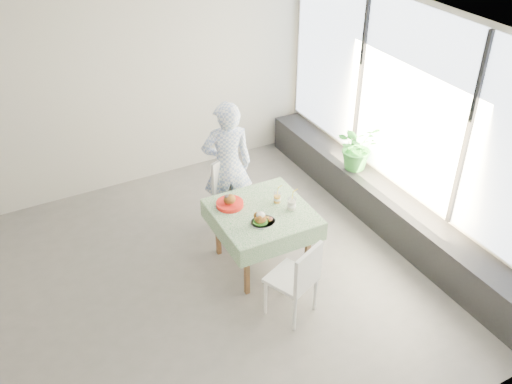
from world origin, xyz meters
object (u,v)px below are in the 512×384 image
main_dish (262,219)px  potted_plant (357,146)px  cafe_table (262,231)px  chair_near (292,292)px  juice_cup_orange (277,198)px  diner (227,166)px  chair_far (237,208)px

main_dish → potted_plant: potted_plant is taller
cafe_table → chair_near: bearing=-97.5°
cafe_table → chair_near: size_ratio=1.16×
juice_cup_orange → chair_near: bearing=-110.3°
cafe_table → main_dish: bearing=-119.9°
cafe_table → diner: diner is taller
diner → potted_plant: 1.75m
chair_far → diner: size_ratio=0.57×
chair_near → juice_cup_orange: (0.34, 0.91, 0.52)m
chair_far → juice_cup_orange: 0.87m
cafe_table → main_dish: (-0.12, -0.20, 0.33)m
juice_cup_orange → potted_plant: bearing=19.3°
diner → chair_far: bearing=122.9°
cafe_table → juice_cup_orange: juice_cup_orange is taller
diner → chair_near: bearing=100.3°
cafe_table → potted_plant: potted_plant is taller
potted_plant → main_dish: bearing=-156.9°
chair_far → juice_cup_orange: juice_cup_orange is taller
chair_near → main_dish: (-0.00, 0.65, 0.51)m
diner → main_dish: 1.10m
cafe_table → potted_plant: (1.73, 0.59, 0.35)m
cafe_table → diner: bearing=89.4°
diner → potted_plant: bearing=-175.9°
main_dish → potted_plant: size_ratio=0.46×
chair_far → chair_near: bearing=-96.1°
cafe_table → juice_cup_orange: size_ratio=4.34×
diner → juice_cup_orange: bearing=118.8°
diner → juice_cup_orange: (0.22, -0.83, -0.04)m
main_dish → cafe_table: bearing=60.1°
chair_near → potted_plant: bearing=38.0°
juice_cup_orange → potted_plant: 1.59m
chair_far → juice_cup_orange: size_ratio=3.91×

